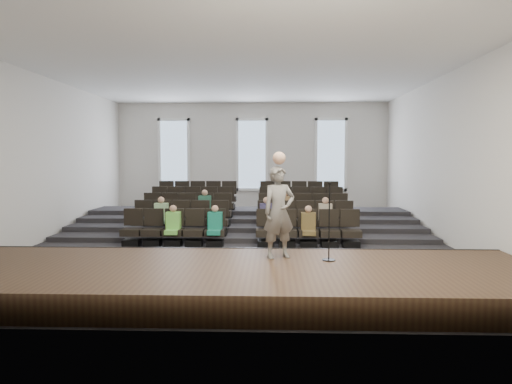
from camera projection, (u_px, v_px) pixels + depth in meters
ground at (242, 243)px, 13.58m from camera, size 14.00×14.00×0.00m
ceiling at (241, 72)px, 13.22m from camera, size 12.00×14.00×0.02m
wall_back at (252, 159)px, 20.40m from camera, size 12.00×0.04×5.00m
wall_front at (208, 159)px, 6.40m from camera, size 12.00×0.04×5.00m
wall_left at (41, 159)px, 13.61m from camera, size 0.04×14.00×5.00m
wall_right at (449, 159)px, 13.19m from camera, size 0.04×14.00×5.00m
stage at (224, 280)px, 8.48m from camera, size 11.80×3.60×0.50m
stage_lip at (232, 259)px, 10.24m from camera, size 11.80×0.06×0.52m
risers at (247, 222)px, 16.72m from camera, size 11.80×4.80×0.60m
seating_rows at (245, 214)px, 15.06m from camera, size 6.80×4.70×1.67m
windows at (252, 155)px, 20.31m from camera, size 8.44×0.10×3.24m
audience at (242, 215)px, 13.84m from camera, size 5.45×2.64×1.10m
speaker at (279, 212)px, 9.18m from camera, size 0.80×0.68×1.85m
mic_stand at (329, 237)px, 8.96m from camera, size 0.26×0.26×1.56m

